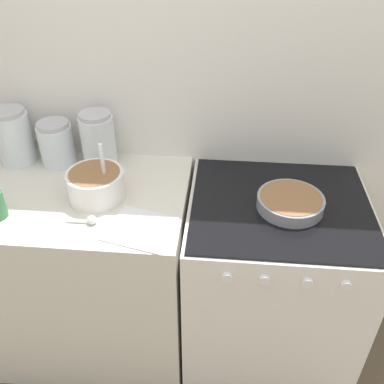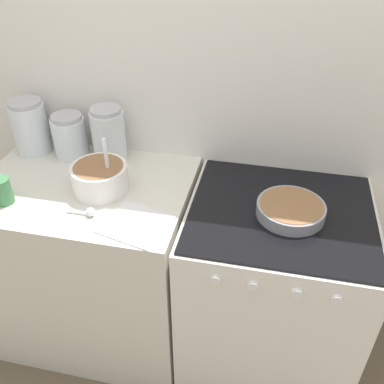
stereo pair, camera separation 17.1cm
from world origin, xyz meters
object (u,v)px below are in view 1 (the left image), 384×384
Objects in this scene: storage_jar_left at (14,140)px; storage_jar_middle at (57,146)px; storage_jar_right at (99,144)px; mixing_bowl at (96,183)px; baking_pan at (290,202)px; stove at (269,284)px.

storage_jar_left is 0.20m from storage_jar_middle.
storage_jar_right reaches higher than storage_jar_left.
storage_jar_right is (-0.05, 0.25, 0.04)m from mixing_bowl.
baking_pan is 1.04× the size of storage_jar_left.
storage_jar_middle is at bearing 134.86° from mixing_bowl.
storage_jar_right is (-0.83, 0.25, 0.08)m from baking_pan.
mixing_bowl is 0.26m from storage_jar_right.
storage_jar_middle is (0.20, 0.00, -0.02)m from storage_jar_left.
storage_jar_left is 1.25× the size of storage_jar_middle.
stove is 3.64× the size of storage_jar_left.
mixing_bowl is at bearing -178.80° from stove.
storage_jar_middle is (-1.03, 0.25, 0.06)m from baking_pan.
baking_pan is 1.03× the size of storage_jar_right.
storage_jar_left reaches higher than stove.
mixing_bowl is 0.97× the size of storage_jar_right.
storage_jar_right is at bearing 0.00° from storage_jar_left.
baking_pan is at bearing -0.26° from mixing_bowl.
storage_jar_left is (-0.44, 0.25, 0.04)m from mixing_bowl.
mixing_bowl is at bearing -45.14° from storage_jar_middle.
stove is 1.35m from storage_jar_left.
storage_jar_left is 0.99× the size of storage_jar_right.
stove is 3.73× the size of mixing_bowl.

